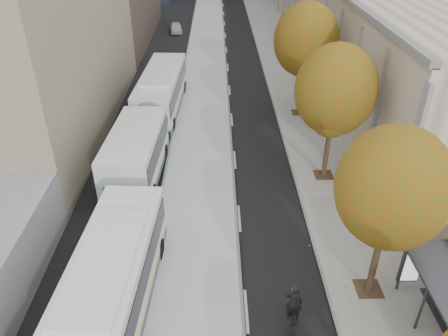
{
  "coord_description": "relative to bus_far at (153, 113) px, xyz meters",
  "views": [
    {
      "loc": [
        -2.76,
        0.04,
        14.17
      ],
      "look_at": [
        -2.43,
        18.97,
        2.5
      ],
      "focal_mm": 35.0,
      "sensor_mm": 36.0,
      "label": 1
    }
  ],
  "objects": [
    {
      "name": "bus_platform",
      "position": [
        3.31,
        7.42,
        -1.6
      ],
      "size": [
        4.25,
        150.0,
        0.15
      ],
      "primitive_type": "cube",
      "color": "silver",
      "rests_on": "ground"
    },
    {
      "name": "sidewalk",
      "position": [
        11.31,
        7.42,
        -1.64
      ],
      "size": [
        4.75,
        150.0,
        0.08
      ],
      "primitive_type": "cube",
      "color": "gray",
      "rests_on": "ground"
    },
    {
      "name": "cyclist",
      "position": [
        7.24,
        -16.36,
        -0.84
      ],
      "size": [
        0.84,
        1.83,
        2.26
      ],
      "rotation": [
        0.0,
        0.0,
        -0.2
      ],
      "color": "black",
      "rests_on": "ground"
    },
    {
      "name": "tree_c",
      "position": [
        10.79,
        -14.58,
        3.58
      ],
      "size": [
        4.2,
        4.2,
        7.28
      ],
      "color": "#322318",
      "rests_on": "sidewalk"
    },
    {
      "name": "tree_d",
      "position": [
        10.79,
        -5.58,
        3.79
      ],
      "size": [
        4.4,
        4.4,
        7.6
      ],
      "color": "#322318",
      "rests_on": "sidewalk"
    },
    {
      "name": "distant_car",
      "position": [
        -0.59,
        27.91,
        -1.08
      ],
      "size": [
        1.82,
        3.63,
        1.19
      ],
      "primitive_type": "imported",
      "rotation": [
        0.0,
        0.0,
        0.12
      ],
      "color": "#BDBDBD",
      "rests_on": "ground"
    },
    {
      "name": "tree_e",
      "position": [
        10.79,
        3.42,
        4.01
      ],
      "size": [
        4.6,
        4.6,
        7.92
      ],
      "color": "#322318",
      "rests_on": "sidewalk"
    },
    {
      "name": "bus_far",
      "position": [
        0.0,
        0.0,
        0.0
      ],
      "size": [
        3.57,
        18.52,
        3.07
      ],
      "rotation": [
        0.0,
        0.0,
        -0.05
      ],
      "color": "silver",
      "rests_on": "ground"
    }
  ]
}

